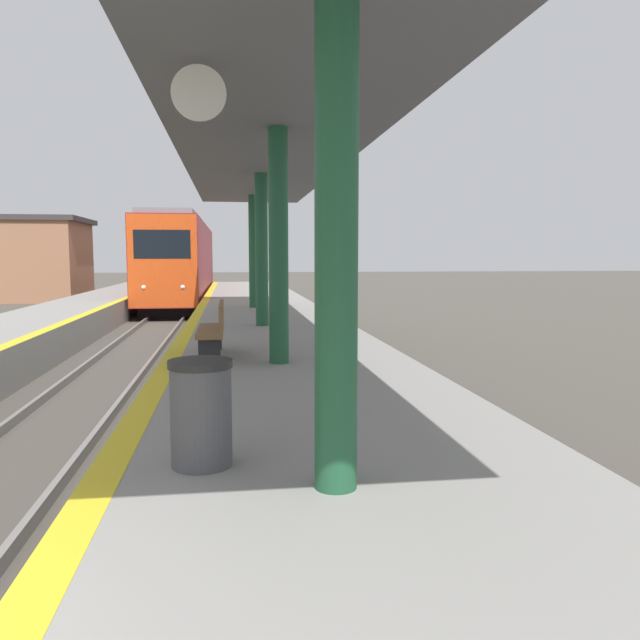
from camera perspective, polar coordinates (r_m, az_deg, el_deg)
train at (r=35.17m, az=-12.51°, el=5.22°), size 2.75×19.85×4.55m
station_canopy at (r=12.86m, az=-4.83°, el=14.47°), size 3.50×22.03×3.92m
trash_bin at (r=5.25m, az=-10.82°, el=-8.33°), size 0.53×0.53×0.88m
bench at (r=10.87m, az=-9.62°, el=-0.70°), size 0.44×1.81×0.92m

